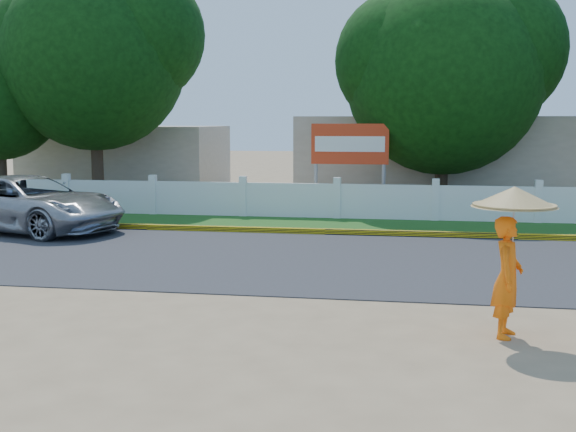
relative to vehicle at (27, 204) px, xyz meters
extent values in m
plane|color=#9E8460|center=(8.16, -7.21, -0.78)|extent=(120.00, 120.00, 0.00)
cube|color=#38383A|center=(8.16, -2.71, -0.77)|extent=(60.00, 7.00, 0.02)
cube|color=#2D601E|center=(8.16, 2.54, -0.76)|extent=(60.00, 3.50, 0.03)
cube|color=yellow|center=(8.16, 0.84, -0.70)|extent=(40.00, 0.18, 0.16)
cube|color=silver|center=(8.16, 3.99, -0.23)|extent=(40.00, 0.10, 1.10)
cube|color=#B7AD99|center=(11.16, 10.79, 0.82)|extent=(10.00, 6.00, 3.20)
cube|color=#B7AD99|center=(-1.84, 11.79, 0.62)|extent=(8.00, 5.00, 2.80)
imported|color=#9C9EA3|center=(0.00, 0.00, 0.00)|extent=(6.07, 3.94, 1.55)
imported|color=orange|center=(11.76, -7.92, 0.09)|extent=(0.56, 0.71, 1.73)
cylinder|color=#9A999F|center=(11.81, -7.92, 0.75)|extent=(0.02, 0.02, 1.12)
cone|color=tan|center=(11.81, -7.92, 1.23)|extent=(1.18, 1.18, 0.29)
cylinder|color=gray|center=(7.35, 5.09, 0.22)|extent=(0.12, 0.12, 2.00)
cylinder|color=gray|center=(9.55, 5.09, 0.22)|extent=(0.12, 0.12, 2.00)
cube|color=red|center=(8.45, 5.09, 1.52)|extent=(2.50, 0.12, 1.30)
cube|color=silver|center=(8.45, 5.03, 1.52)|extent=(2.25, 0.02, 0.49)
cylinder|color=#473828|center=(-1.10, 7.05, 0.95)|extent=(0.44, 0.44, 3.45)
sphere|color=#10400E|center=(-1.10, 7.05, 4.53)|extent=(6.73, 6.73, 6.73)
cylinder|color=#473828|center=(-4.67, 6.46, 0.55)|extent=(0.44, 0.44, 2.66)
cylinder|color=#473828|center=(11.46, 7.23, 0.58)|extent=(0.44, 0.44, 2.71)
sphere|color=#10400E|center=(11.46, 7.23, 3.79)|extent=(6.77, 6.77, 6.77)
camera|label=1|loc=(10.36, -18.25, 2.28)|focal=45.00mm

